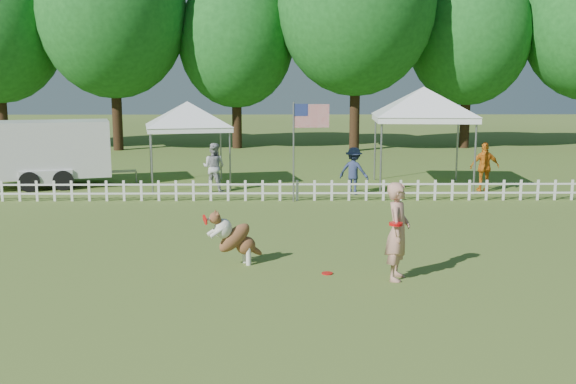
{
  "coord_description": "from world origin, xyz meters",
  "views": [
    {
      "loc": [
        -0.75,
        -11.27,
        3.34
      ],
      "look_at": [
        -0.58,
        2.0,
        1.1
      ],
      "focal_mm": 40.0,
      "sensor_mm": 36.0,
      "label": 1
    }
  ],
  "objects_px": {
    "canopy_tent_right": "(422,138)",
    "canopy_tent_left": "(188,145)",
    "spectator_a": "(214,167)",
    "dog": "(235,238)",
    "frisbee_on_turf": "(327,273)",
    "spectator_b": "(354,171)",
    "flag_pole": "(294,152)",
    "spectator_c": "(485,167)",
    "cargo_trailer": "(47,153)",
    "handler": "(398,231)"
  },
  "relations": [
    {
      "from": "canopy_tent_right",
      "to": "cargo_trailer",
      "type": "height_order",
      "value": "canopy_tent_right"
    },
    {
      "from": "cargo_trailer",
      "to": "spectator_a",
      "type": "xyz_separation_m",
      "value": [
        5.6,
        -1.14,
        -0.33
      ]
    },
    {
      "from": "frisbee_on_turf",
      "to": "spectator_a",
      "type": "xyz_separation_m",
      "value": [
        -2.9,
        8.88,
        0.76
      ]
    },
    {
      "from": "flag_pole",
      "to": "spectator_b",
      "type": "xyz_separation_m",
      "value": [
        1.86,
        1.2,
        -0.7
      ]
    },
    {
      "from": "flag_pole",
      "to": "spectator_a",
      "type": "bearing_deg",
      "value": 136.5
    },
    {
      "from": "spectator_a",
      "to": "spectator_b",
      "type": "xyz_separation_m",
      "value": [
        4.32,
        -0.54,
        -0.05
      ]
    },
    {
      "from": "frisbee_on_turf",
      "to": "cargo_trailer",
      "type": "xyz_separation_m",
      "value": [
        -8.5,
        10.03,
        1.09
      ]
    },
    {
      "from": "canopy_tent_right",
      "to": "spectator_a",
      "type": "bearing_deg",
      "value": -167.58
    },
    {
      "from": "canopy_tent_right",
      "to": "cargo_trailer",
      "type": "relative_size",
      "value": 0.64
    },
    {
      "from": "cargo_trailer",
      "to": "flag_pole",
      "type": "height_order",
      "value": "flag_pole"
    },
    {
      "from": "dog",
      "to": "cargo_trailer",
      "type": "height_order",
      "value": "cargo_trailer"
    },
    {
      "from": "canopy_tent_right",
      "to": "cargo_trailer",
      "type": "xyz_separation_m",
      "value": [
        -12.29,
        0.24,
        -0.49
      ]
    },
    {
      "from": "dog",
      "to": "spectator_a",
      "type": "height_order",
      "value": "spectator_a"
    },
    {
      "from": "frisbee_on_turf",
      "to": "spectator_b",
      "type": "xyz_separation_m",
      "value": [
        1.41,
        8.34,
        0.71
      ]
    },
    {
      "from": "canopy_tent_right",
      "to": "spectator_a",
      "type": "relative_size",
      "value": 2.08
    },
    {
      "from": "frisbee_on_turf",
      "to": "spectator_a",
      "type": "relative_size",
      "value": 0.13
    },
    {
      "from": "dog",
      "to": "canopy_tent_right",
      "type": "height_order",
      "value": "canopy_tent_right"
    },
    {
      "from": "spectator_c",
      "to": "spectator_b",
      "type": "bearing_deg",
      "value": 6.32
    },
    {
      "from": "spectator_a",
      "to": "dog",
      "type": "bearing_deg",
      "value": 117.11
    },
    {
      "from": "spectator_c",
      "to": "handler",
      "type": "bearing_deg",
      "value": 64.12
    },
    {
      "from": "canopy_tent_right",
      "to": "spectator_a",
      "type": "xyz_separation_m",
      "value": [
        -6.69,
        -0.91,
        -0.83
      ]
    },
    {
      "from": "canopy_tent_right",
      "to": "flag_pole",
      "type": "height_order",
      "value": "canopy_tent_right"
    },
    {
      "from": "dog",
      "to": "cargo_trailer",
      "type": "relative_size",
      "value": 0.21
    },
    {
      "from": "dog",
      "to": "frisbee_on_turf",
      "type": "relative_size",
      "value": 5.31
    },
    {
      "from": "spectator_c",
      "to": "canopy_tent_right",
      "type": "bearing_deg",
      "value": -28.79
    },
    {
      "from": "handler",
      "to": "spectator_a",
      "type": "distance_m",
      "value": 10.08
    },
    {
      "from": "canopy_tent_left",
      "to": "spectator_c",
      "type": "bearing_deg",
      "value": -19.65
    },
    {
      "from": "spectator_a",
      "to": "spectator_c",
      "type": "relative_size",
      "value": 0.99
    },
    {
      "from": "canopy_tent_right",
      "to": "spectator_b",
      "type": "height_order",
      "value": "canopy_tent_right"
    },
    {
      "from": "dog",
      "to": "flag_pole",
      "type": "distance_m",
      "value": 6.74
    },
    {
      "from": "cargo_trailer",
      "to": "spectator_c",
      "type": "height_order",
      "value": "cargo_trailer"
    },
    {
      "from": "canopy_tent_right",
      "to": "spectator_b",
      "type": "xyz_separation_m",
      "value": [
        -2.38,
        -1.45,
        -0.87
      ]
    },
    {
      "from": "cargo_trailer",
      "to": "spectator_c",
      "type": "xyz_separation_m",
      "value": [
        14.08,
        -1.21,
        -0.32
      ]
    },
    {
      "from": "cargo_trailer",
      "to": "spectator_b",
      "type": "distance_m",
      "value": 10.07
    },
    {
      "from": "frisbee_on_turf",
      "to": "canopy_tent_right",
      "type": "height_order",
      "value": "canopy_tent_right"
    },
    {
      "from": "dog",
      "to": "canopy_tent_left",
      "type": "distance_m",
      "value": 9.78
    },
    {
      "from": "handler",
      "to": "flag_pole",
      "type": "relative_size",
      "value": 0.6
    },
    {
      "from": "canopy_tent_right",
      "to": "canopy_tent_left",
      "type": "bearing_deg",
      "value": -177.38
    },
    {
      "from": "cargo_trailer",
      "to": "spectator_c",
      "type": "distance_m",
      "value": 14.14
    },
    {
      "from": "handler",
      "to": "spectator_b",
      "type": "xyz_separation_m",
      "value": [
        0.23,
        8.67,
        -0.13
      ]
    },
    {
      "from": "dog",
      "to": "spectator_c",
      "type": "relative_size",
      "value": 0.68
    },
    {
      "from": "flag_pole",
      "to": "dog",
      "type": "bearing_deg",
      "value": -108.67
    },
    {
      "from": "dog",
      "to": "spectator_a",
      "type": "distance_m",
      "value": 8.41
    },
    {
      "from": "canopy_tent_left",
      "to": "spectator_b",
      "type": "relative_size",
      "value": 1.89
    },
    {
      "from": "canopy_tent_left",
      "to": "dog",
      "type": "bearing_deg",
      "value": -89.14
    },
    {
      "from": "dog",
      "to": "cargo_trailer",
      "type": "bearing_deg",
      "value": 101.72
    },
    {
      "from": "canopy_tent_right",
      "to": "spectator_c",
      "type": "bearing_deg",
      "value": -23.89
    },
    {
      "from": "spectator_a",
      "to": "canopy_tent_right",
      "type": "bearing_deg",
      "value": -153.62
    },
    {
      "from": "handler",
      "to": "dog",
      "type": "xyz_separation_m",
      "value": [
        -2.85,
        0.9,
        -0.32
      ]
    },
    {
      "from": "canopy_tent_left",
      "to": "flag_pole",
      "type": "xyz_separation_m",
      "value": [
        3.4,
        -2.92,
        0.06
      ]
    }
  ]
}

